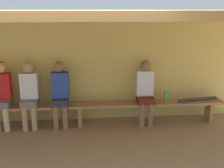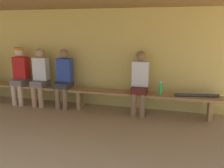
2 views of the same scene
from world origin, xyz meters
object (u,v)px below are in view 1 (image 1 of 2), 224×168
Objects in this scene: player_near_post at (29,93)px; bench at (80,107)px; player_middle at (60,92)px; player_in_white at (2,92)px; baseball_bat at (198,99)px; player_leftmost at (145,90)px; water_bottle_clear at (166,96)px.

bench is at bearing -0.18° from player_near_post.
bench is 0.51m from player_middle.
player_middle is 1.14m from player_in_white.
bench is 1.56m from player_in_white.
baseball_bat is (2.86, -0.00, -0.24)m from player_middle.
player_near_post is 2.33m from player_leftmost.
player_near_post is 0.53m from player_in_white.
player_leftmost is at bearing 0.00° from player_middle.
bench is at bearing -179.87° from player_leftmost.
baseball_bat is (3.47, -0.00, -0.24)m from player_near_post.
water_bottle_clear is (0.43, -0.02, -0.14)m from player_leftmost.
bench is 4.46× the size of player_in_white.
player_middle is at bearing 179.50° from water_bottle_clear.
player_middle is at bearing 170.22° from baseball_bat.
player_in_white is at bearing 179.98° from player_middle.
player_middle is 1.00× the size of player_leftmost.
player_leftmost is 1.54× the size of baseball_bat.
player_near_post is at bearing 170.23° from baseball_bat.
baseball_bat is at bearing -0.05° from player_in_white.
player_leftmost is 1.16m from baseball_bat.
player_leftmost is 4.89× the size of water_bottle_clear.
player_in_white is 1.55× the size of baseball_bat.
player_near_post is 2.77m from water_bottle_clear.
player_leftmost is (2.86, -0.00, -0.02)m from player_in_white.
player_leftmost reaches higher than bench.
bench is 4.49× the size of player_leftmost.
player_middle is at bearing 179.54° from bench.
baseball_bat is (0.70, 0.02, -0.10)m from water_bottle_clear.
player_middle is (-0.38, 0.00, 0.34)m from bench.
player_near_post and player_leftmost have the same top height.
water_bottle_clear is (1.77, -0.02, 0.20)m from bench.
water_bottle_clear is (3.29, -0.02, -0.16)m from player_in_white.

